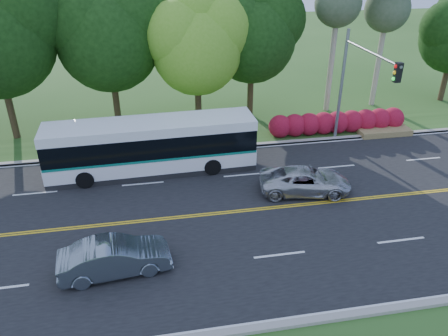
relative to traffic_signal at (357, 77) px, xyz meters
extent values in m
plane|color=#2A521B|center=(-6.49, -5.40, -4.67)|extent=(120.00, 120.00, 0.00)
cube|color=black|center=(-6.49, -5.40, -4.66)|extent=(60.00, 14.00, 0.02)
cube|color=#9C978D|center=(-6.49, 1.75, -4.60)|extent=(60.00, 0.30, 0.15)
cube|color=#9C978D|center=(-6.49, -12.55, -4.60)|extent=(60.00, 0.30, 0.15)
cube|color=#2A521B|center=(-6.49, 3.60, -4.62)|extent=(60.00, 4.00, 0.10)
cube|color=gold|center=(-6.49, -5.48, -4.65)|extent=(57.00, 0.10, 0.00)
cube|color=gold|center=(-6.49, -5.32, -4.65)|extent=(57.00, 0.10, 0.00)
cube|color=silver|center=(-12.49, -8.90, -4.65)|extent=(2.20, 0.12, 0.00)
cube|color=silver|center=(-6.99, -8.90, -4.65)|extent=(2.20, 0.12, 0.00)
cube|color=silver|center=(-1.49, -8.90, -4.65)|extent=(2.20, 0.12, 0.00)
cube|color=silver|center=(-17.99, -1.90, -4.65)|extent=(2.20, 0.12, 0.00)
cube|color=silver|center=(-12.49, -1.90, -4.65)|extent=(2.20, 0.12, 0.00)
cube|color=silver|center=(-6.99, -1.90, -4.65)|extent=(2.20, 0.12, 0.00)
cube|color=silver|center=(-1.49, -1.90, -4.65)|extent=(2.20, 0.12, 0.00)
cube|color=silver|center=(4.01, -1.90, -4.65)|extent=(2.20, 0.12, 0.00)
cube|color=silver|center=(-6.49, 1.45, -4.65)|extent=(57.00, 0.12, 0.00)
cube|color=silver|center=(-6.49, -12.25, -4.65)|extent=(57.00, 0.12, 0.00)
cylinder|color=black|center=(-20.49, 5.60, -2.69)|extent=(0.44, 0.44, 3.96)
sphere|color=black|center=(-18.87, 5.90, 3.25)|extent=(5.76, 5.76, 5.76)
cylinder|color=black|center=(-13.99, 6.60, -2.87)|extent=(0.44, 0.44, 3.60)
sphere|color=black|center=(-13.99, 6.60, 1.24)|extent=(6.60, 6.60, 6.60)
sphere|color=black|center=(-12.51, 6.90, 2.56)|extent=(5.28, 5.28, 5.28)
sphere|color=black|center=(-15.31, 6.40, 2.39)|extent=(4.95, 4.95, 4.95)
cylinder|color=black|center=(-8.49, 5.60, -3.05)|extent=(0.44, 0.44, 3.24)
sphere|color=#5FA121|center=(-8.49, 5.60, 0.60)|extent=(5.80, 5.80, 5.80)
sphere|color=#5FA121|center=(-7.19, 5.90, 1.76)|extent=(4.64, 4.64, 4.64)
sphere|color=#5FA121|center=(-9.65, 5.40, 1.61)|extent=(4.35, 4.35, 4.35)
sphere|color=#5FA121|center=(-8.39, 6.00, 2.77)|extent=(3.77, 3.77, 3.77)
cylinder|color=black|center=(-4.49, 7.10, -2.96)|extent=(0.44, 0.44, 3.42)
sphere|color=black|center=(-4.49, 7.10, 0.85)|extent=(6.00, 6.00, 6.00)
sphere|color=black|center=(-3.14, 7.40, 2.05)|extent=(4.80, 4.80, 4.80)
sphere|color=black|center=(-5.69, 6.90, 1.90)|extent=(4.50, 4.50, 4.50)
sphere|color=black|center=(-4.39, 7.50, 3.10)|extent=(3.90, 3.90, 3.90)
cylinder|color=#ADA58B|center=(1.51, 7.10, 0.23)|extent=(0.40, 0.40, 9.80)
sphere|color=#3E5334|center=(1.51, 7.10, 3.03)|extent=(3.23, 3.23, 3.23)
cylinder|color=#ADA58B|center=(5.51, 7.60, -0.12)|extent=(0.40, 0.40, 9.10)
sphere|color=#3E5334|center=(5.51, 7.60, 2.48)|extent=(3.23, 3.23, 3.23)
cylinder|color=black|center=(11.51, 7.60, -3.14)|extent=(0.44, 0.44, 3.06)
sphere|color=black|center=(10.47, 7.40, 1.12)|extent=(3.90, 3.90, 3.90)
sphere|color=maroon|center=(-3.49, 2.80, -3.92)|extent=(1.50, 1.50, 1.50)
sphere|color=maroon|center=(-2.49, 2.80, -3.92)|extent=(1.50, 1.50, 1.50)
sphere|color=maroon|center=(-1.49, 2.80, -3.92)|extent=(1.50, 1.50, 1.50)
sphere|color=maroon|center=(-0.49, 2.80, -3.92)|extent=(1.50, 1.50, 1.50)
sphere|color=maroon|center=(0.51, 2.80, -3.92)|extent=(1.50, 1.50, 1.50)
sphere|color=maroon|center=(1.51, 2.80, -3.92)|extent=(1.50, 1.50, 1.50)
sphere|color=maroon|center=(2.51, 2.80, -3.92)|extent=(1.50, 1.50, 1.50)
sphere|color=maroon|center=(3.51, 2.80, -3.92)|extent=(1.50, 1.50, 1.50)
sphere|color=maroon|center=(4.51, 2.80, -3.92)|extent=(1.50, 1.50, 1.50)
cube|color=brown|center=(3.51, 2.00, -4.47)|extent=(3.50, 1.40, 0.40)
cylinder|color=gray|center=(0.01, 1.90, -1.17)|extent=(0.20, 0.20, 7.00)
cylinder|color=gray|center=(0.01, -1.10, 1.63)|extent=(0.14, 6.00, 0.14)
cube|color=black|center=(0.01, -3.90, 1.33)|extent=(0.32, 0.28, 0.95)
sphere|color=red|center=(-0.16, -3.90, 1.63)|extent=(0.18, 0.18, 0.18)
sphere|color=yellow|center=(-0.16, -3.90, 1.33)|extent=(0.18, 0.18, 0.18)
sphere|color=#19D833|center=(-0.16, -3.90, 1.03)|extent=(0.18, 0.18, 0.18)
cube|color=white|center=(-11.86, -0.51, -3.85)|extent=(11.41, 2.78, 0.94)
cube|color=black|center=(-11.86, -0.51, -2.80)|extent=(11.35, 2.82, 1.17)
cube|color=white|center=(-11.86, -0.51, -1.95)|extent=(11.41, 2.78, 0.53)
cube|color=#0C715D|center=(-11.86, -0.51, -3.44)|extent=(11.35, 2.83, 0.13)
cube|color=black|center=(-17.49, -0.69, -2.71)|extent=(0.13, 2.22, 1.61)
cube|color=#19E54C|center=(-17.48, -0.69, -1.80)|extent=(0.10, 1.45, 0.21)
cube|color=black|center=(-11.86, -0.51, -4.49)|extent=(11.40, 2.68, 0.33)
cylinder|color=black|center=(-15.45, -1.75, -4.18)|extent=(0.95, 0.30, 0.94)
cylinder|color=black|center=(-15.52, 0.50, -4.18)|extent=(0.95, 0.30, 0.94)
cylinder|color=black|center=(-8.65, -1.53, -4.18)|extent=(0.95, 0.30, 0.94)
cylinder|color=black|center=(-8.72, 0.73, -4.18)|extent=(0.95, 0.30, 0.94)
imported|color=slate|center=(-13.63, -8.73, -3.94)|extent=(4.43, 1.95, 1.41)
imported|color=#B4B5B8|center=(-4.26, -4.21, -4.00)|extent=(4.96, 2.89, 1.30)
camera|label=1|loc=(-11.84, -22.60, 7.06)|focal=35.00mm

